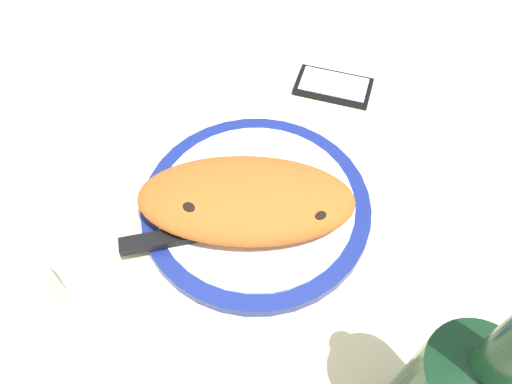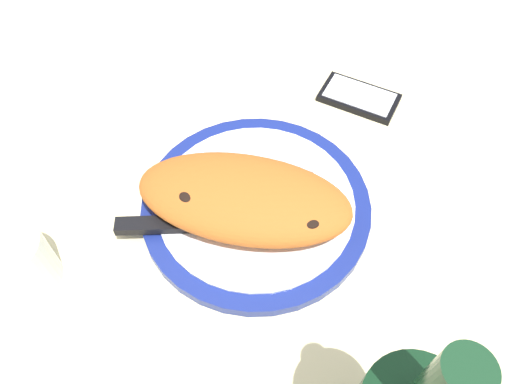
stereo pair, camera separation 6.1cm
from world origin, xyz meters
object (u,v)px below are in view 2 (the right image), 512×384
at_px(knife, 183,224).
at_px(water_glass, 18,265).
at_px(plate, 256,205).
at_px(calzone, 244,198).
at_px(fork, 247,159).
at_px(smartphone, 359,97).

distance_m(knife, water_glass, 0.19).
distance_m(plate, calzone, 0.04).
bearing_deg(calzone, plate, -122.34).
height_order(fork, knife, knife).
xyz_separation_m(fork, smartphone, (-0.13, -0.17, -0.02)).
xyz_separation_m(calzone, knife, (0.07, 0.04, -0.02)).
distance_m(knife, smartphone, 0.34).
bearing_deg(plate, calzone, 57.66).
bearing_deg(smartphone, water_glass, 49.73).
height_order(plate, knife, knife).
xyz_separation_m(calzone, fork, (0.02, -0.08, -0.02)).
bearing_deg(knife, fork, -111.50).
relative_size(fork, water_glass, 1.87).
bearing_deg(calzone, fork, -77.30).
height_order(plate, fork, fork).
bearing_deg(water_glass, smartphone, -130.27).
distance_m(fork, knife, 0.13).
relative_size(plate, smartphone, 2.32).
distance_m(plate, water_glass, 0.29).
bearing_deg(knife, smartphone, -121.27).
bearing_deg(water_glass, calzone, -146.83).
bearing_deg(fork, knife, 68.50).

